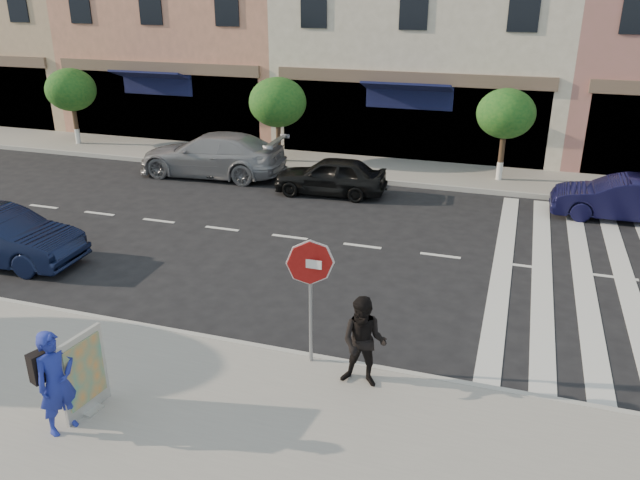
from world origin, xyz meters
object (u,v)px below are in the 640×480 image
at_px(car_far_mid, 330,176).
at_px(photographer, 56,382).
at_px(poster_board, 84,375).
at_px(stop_sign, 310,274).
at_px(walker, 364,342).
at_px(car_far_left, 212,155).
at_px(car_far_right, 622,198).

bearing_deg(car_far_mid, photographer, -4.81).
bearing_deg(poster_board, photographer, -93.56).
relative_size(poster_board, car_far_mid, 0.37).
bearing_deg(stop_sign, photographer, -134.95).
height_order(walker, car_far_mid, walker).
bearing_deg(car_far_mid, car_far_left, -103.09).
height_order(poster_board, car_far_left, car_far_left).
height_order(car_far_mid, car_far_right, car_far_right).
bearing_deg(car_far_mid, car_far_right, 88.55).
distance_m(photographer, car_far_right, 15.51).
distance_m(photographer, car_far_mid, 12.42).
bearing_deg(stop_sign, car_far_right, 59.41).
bearing_deg(car_far_mid, walker, 16.45).
xyz_separation_m(walker, car_far_left, (-8.23, 10.71, -0.18)).
xyz_separation_m(poster_board, car_far_right, (8.74, 12.28, -0.16)).
bearing_deg(car_far_right, walker, -26.48).
height_order(stop_sign, car_far_mid, stop_sign).
distance_m(stop_sign, walker, 1.41).
distance_m(car_far_left, car_far_mid, 4.64).
relative_size(walker, car_far_mid, 0.44).
height_order(poster_board, car_far_mid, poster_board).
xyz_separation_m(poster_board, car_far_mid, (0.15, 11.94, -0.18)).
bearing_deg(car_far_mid, stop_sign, 11.62).
relative_size(photographer, walker, 1.04).
relative_size(stop_sign, photographer, 1.41).
bearing_deg(poster_board, walker, 34.59).
height_order(photographer, walker, photographer).
bearing_deg(car_far_left, car_far_right, 85.51).
relative_size(photographer, car_far_mid, 0.45).
height_order(stop_sign, photographer, stop_sign).
distance_m(stop_sign, car_far_left, 12.64).
height_order(photographer, car_far_right, photographer).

